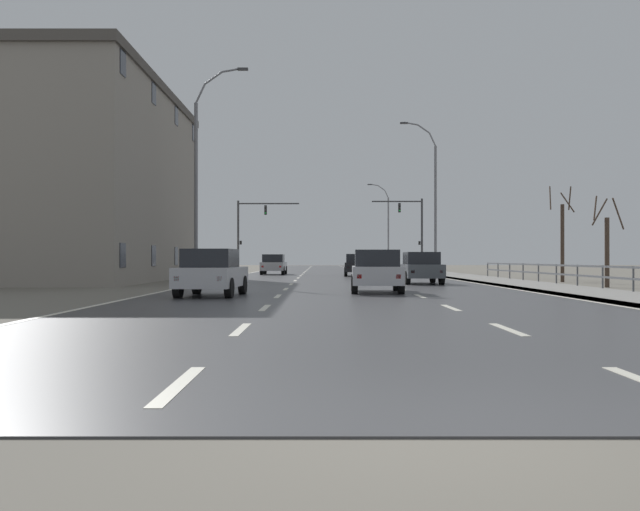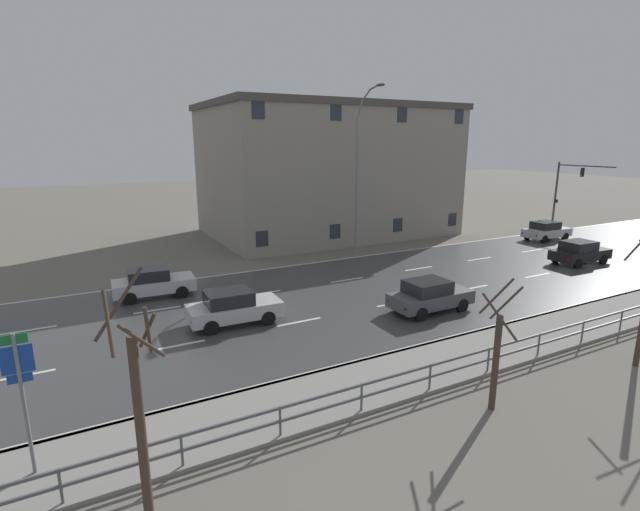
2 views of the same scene
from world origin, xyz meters
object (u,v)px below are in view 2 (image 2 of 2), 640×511
Objects in this scene: highway_sign at (21,387)px; car_distant at (430,295)px; car_far_right at (580,252)px; traffic_signal_left at (566,186)px; street_lamp_left_bank at (359,177)px; car_far_left at (546,231)px; brick_building at (327,170)px; car_near_right at (153,282)px; car_mid_centre at (233,307)px.

car_distant is at bearing 105.16° from highway_sign.
traffic_signal_left is at bearing 132.20° from car_far_right.
car_distant is (11.40, -3.16, -4.79)m from street_lamp_left_bank.
brick_building is at bearing -128.17° from car_far_left.
highway_sign is 0.90× the size of car_near_right.
car_near_right is at bearing -86.22° from traffic_signal_left.
brick_building is (-24.70, 21.82, 3.13)m from highway_sign.
car_far_left is 0.99× the size of car_mid_centre.
brick_building reaches higher than highway_sign.
car_far_left is at bearing 80.21° from street_lamp_left_bank.
street_lamp_left_bank reaches higher than car_mid_centre.
car_distant is 0.99× the size of car_far_right.
highway_sign is at bearing -75.34° from car_distant.
car_far_right is 1.00× the size of car_mid_centre.
brick_building is at bearing 164.10° from car_distant.
traffic_signal_left is at bearing 88.80° from street_lamp_left_bank.
car_distant is at bearing -66.59° from traffic_signal_left.
car_mid_centre is 0.20× the size of brick_building.
traffic_signal_left reaches higher than car_far_left.
street_lamp_left_bank is at bearing -125.30° from car_far_right.
brick_building is at bearing 164.71° from street_lamp_left_bank.
car_near_right is (-12.92, 4.85, -1.60)m from highway_sign.
highway_sign is 13.89m from car_near_right.
car_far_right is at bearing -50.14° from traffic_signal_left.
car_near_right is 6.19m from car_mid_centre.
car_far_left is at bearing -65.84° from traffic_signal_left.
car_near_right is at bearing -88.64° from car_far_left.
traffic_signal_left is at bearing 64.56° from brick_building.
highway_sign is at bearing -68.95° from car_far_left.
car_far_right is (-6.71, 31.17, -1.60)m from highway_sign.
traffic_signal_left is 35.19m from car_mid_centre.
car_distant and car_far_left have the same top height.
highway_sign is at bearing -75.50° from car_far_right.
car_far_left is at bearing 109.69° from highway_sign.
car_distant is 14.21m from car_near_right.
car_near_right is at bearing -78.78° from street_lamp_left_bank.
car_mid_centre is (8.53, -11.99, -4.79)m from street_lamp_left_bank.
car_far_right is at bearing 90.87° from car_mid_centre.
highway_sign is 31.93m from car_far_right.
traffic_signal_left is 6.76m from car_far_left.
highway_sign is 0.91× the size of car_far_left.
car_far_right is at bearing 27.46° from brick_building.
car_mid_centre is at bearing 27.54° from car_near_right.
car_mid_centre is (-7.28, 7.40, -1.60)m from highway_sign.
car_mid_centre is at bearing -76.70° from traffic_signal_left.
car_far_left is at bearing 103.35° from car_mid_centre.
car_far_right and car_mid_centre have the same top height.
highway_sign is 0.90× the size of car_far_right.
traffic_signal_left is 27.73m from car_distant.
car_mid_centre is (-2.88, -8.83, 0.00)m from car_distant.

